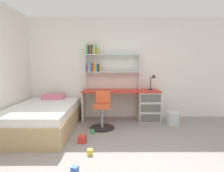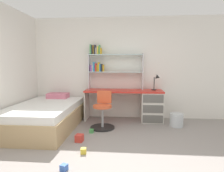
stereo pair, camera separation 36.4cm
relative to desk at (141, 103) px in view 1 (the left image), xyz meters
name	(u,v)px [view 1 (the left image)]	position (x,y,z in m)	size (l,w,h in m)	color
room_shell	(55,70)	(-1.76, -1.13, 0.86)	(5.53, 6.38, 2.54)	white
desk	(141,103)	(0.00, 0.00, 0.00)	(1.86, 0.55, 0.75)	red
bookshelf_hutch	(104,63)	(-0.92, 0.16, 0.98)	(1.35, 0.22, 1.10)	silver
desk_lamp	(153,79)	(0.30, 0.03, 0.58)	(0.20, 0.17, 0.38)	black
swivel_chair	(102,114)	(-0.93, -0.61, -0.10)	(0.52, 0.52, 0.79)	black
bed_platform	(43,118)	(-2.14, -0.74, -0.15)	(1.27, 2.07, 0.65)	tan
waste_bin	(173,118)	(0.69, -0.37, -0.27)	(0.29, 0.29, 0.29)	silver
toy_block_green_0	(92,132)	(-1.11, -0.95, -0.38)	(0.08, 0.08, 0.08)	#479E51
toy_block_red_1	(82,139)	(-1.24, -1.41, -0.35)	(0.13, 0.13, 0.13)	red
toy_block_blue_2	(75,170)	(-1.20, -2.36, -0.38)	(0.08, 0.08, 0.08)	#3860B7
toy_block_yellow_3	(90,152)	(-1.06, -1.86, -0.37)	(0.08, 0.08, 0.08)	gold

